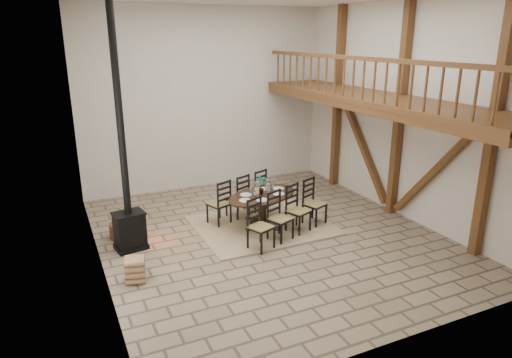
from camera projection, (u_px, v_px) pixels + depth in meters
name	position (u px, v px, depth m)	size (l,w,h in m)	color
ground	(269.00, 236.00, 10.02)	(8.00, 8.00, 0.00)	#8E775E
room_shell	(321.00, 95.00, 9.59)	(7.02, 8.02, 5.01)	beige
rug	(262.00, 225.00, 10.58)	(3.00, 2.50, 0.02)	tan
dining_table	(265.00, 210.00, 10.40)	(2.58, 2.62, 1.18)	black
wood_stove	(127.00, 197.00, 9.09)	(0.69, 0.57, 5.00)	black
log_basket	(121.00, 230.00, 9.90)	(0.49, 0.49, 0.41)	brown
log_stack	(135.00, 270.00, 8.11)	(0.41, 0.42, 0.46)	tan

